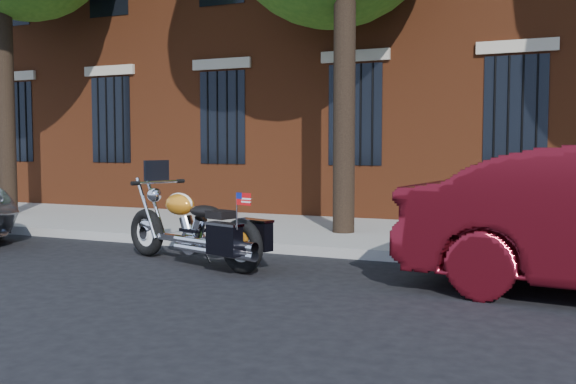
% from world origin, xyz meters
% --- Properties ---
extents(ground, '(120.00, 120.00, 0.00)m').
position_xyz_m(ground, '(0.00, 0.00, 0.00)').
color(ground, black).
rests_on(ground, ground).
extents(curb, '(40.00, 0.16, 0.15)m').
position_xyz_m(curb, '(0.00, 1.38, 0.07)').
color(curb, gray).
rests_on(curb, ground).
extents(sidewalk, '(40.00, 3.60, 0.15)m').
position_xyz_m(sidewalk, '(0.00, 3.26, 0.07)').
color(sidewalk, gray).
rests_on(sidewalk, ground).
extents(motorcycle, '(2.53, 1.32, 1.37)m').
position_xyz_m(motorcycle, '(-0.55, 0.01, 0.46)').
color(motorcycle, black).
rests_on(motorcycle, ground).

